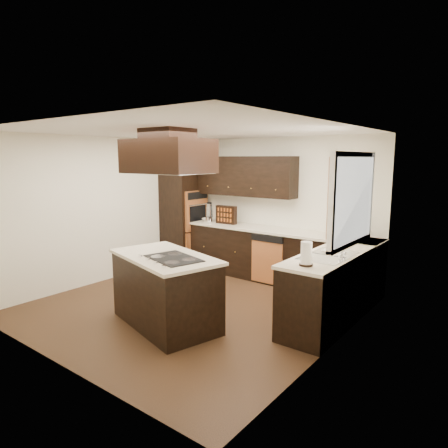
{
  "coord_description": "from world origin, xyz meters",
  "views": [
    {
      "loc": [
        3.73,
        -4.13,
        2.14
      ],
      "look_at": [
        0.1,
        0.6,
        1.15
      ],
      "focal_mm": 32.0,
      "sensor_mm": 36.0,
      "label": 1
    }
  ],
  "objects_px": {
    "oven_column": "(184,212)",
    "spice_rack": "(226,215)",
    "island": "(166,292)",
    "range_hood": "(168,156)"
  },
  "relations": [
    {
      "from": "oven_column",
      "to": "range_hood",
      "type": "height_order",
      "value": "range_hood"
    },
    {
      "from": "island",
      "to": "range_hood",
      "type": "relative_size",
      "value": 1.42
    },
    {
      "from": "oven_column",
      "to": "island",
      "type": "relative_size",
      "value": 1.43
    },
    {
      "from": "oven_column",
      "to": "spice_rack",
      "type": "relative_size",
      "value": 5.19
    },
    {
      "from": "oven_column",
      "to": "range_hood",
      "type": "xyz_separation_m",
      "value": [
        1.88,
        -2.25,
        1.1
      ]
    },
    {
      "from": "oven_column",
      "to": "spice_rack",
      "type": "bearing_deg",
      "value": 2.6
    },
    {
      "from": "range_hood",
      "to": "spice_rack",
      "type": "relative_size",
      "value": 2.57
    },
    {
      "from": "range_hood",
      "to": "spice_rack",
      "type": "height_order",
      "value": "range_hood"
    },
    {
      "from": "spice_rack",
      "to": "oven_column",
      "type": "bearing_deg",
      "value": 177.48
    },
    {
      "from": "oven_column",
      "to": "island",
      "type": "height_order",
      "value": "oven_column"
    }
  ]
}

